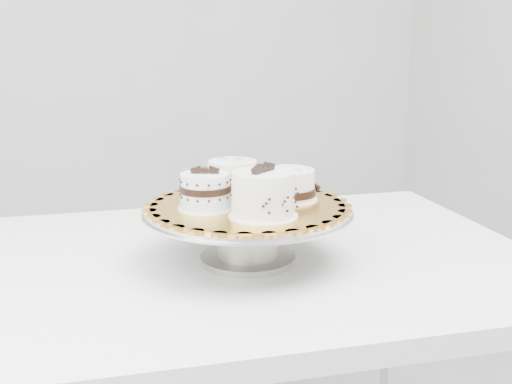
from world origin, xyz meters
name	(u,v)px	position (x,y,z in m)	size (l,w,h in m)	color
table	(226,295)	(-0.01, 0.02, 0.67)	(1.32, 1.00, 0.75)	white
cake_stand	(248,225)	(0.02, -0.02, 0.82)	(0.39, 0.39, 0.11)	gray
cake_board	(248,206)	(0.02, -0.02, 0.86)	(0.36, 0.36, 0.01)	gold
cake_swirl	(263,195)	(0.01, -0.10, 0.90)	(0.15, 0.15, 0.10)	white
cake_banded	(206,192)	(-0.06, -0.01, 0.89)	(0.12, 0.12, 0.08)	white
cake_dots	(233,178)	(0.02, 0.06, 0.90)	(0.12, 0.12, 0.07)	white
cake_ribbon	(288,185)	(0.10, -0.02, 0.89)	(0.13, 0.13, 0.06)	white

